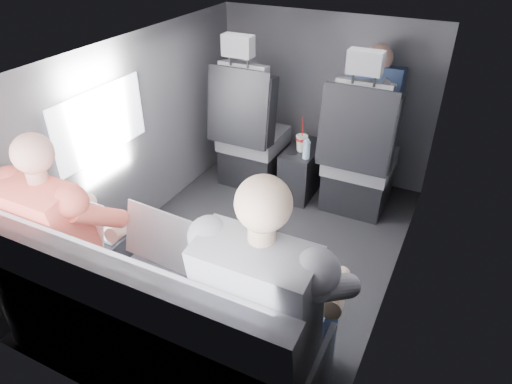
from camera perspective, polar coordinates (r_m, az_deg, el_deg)
The scene contains 20 objects.
floor at distance 3.15m, azimuth -0.29°, elevation -7.46°, with size 2.60×2.60×0.00m, color black.
ceiling at distance 2.52m, azimuth -0.38°, elevation 16.97°, with size 2.60×2.60×0.00m, color #B2B2AD.
panel_left at distance 3.24m, azimuth -14.81°, elevation 6.65°, with size 0.02×2.60×1.35m, color #56565B.
panel_right at distance 2.56m, azimuth 18.01°, elevation -1.08°, with size 0.02×2.60×1.35m, color #56565B.
panel_front at distance 3.88m, azimuth 8.50°, elevation 11.58°, with size 1.80×0.02×1.35m, color #56565B.
panel_back at distance 1.93m, azimuth -18.43°, elevation -13.53°, with size 1.80×0.02×1.35m, color #56565B.
side_window at distance 2.94m, azimuth -18.79°, elevation 8.20°, with size 0.02×0.75×0.42m, color white.
seatbelt at distance 3.16m, azimuth 12.68°, elevation 8.77°, with size 0.05×0.01×0.65m, color black.
front_seat_left at distance 3.75m, azimuth -0.70°, elevation 6.65°, with size 0.52×0.58×1.26m.
front_seat_right at distance 3.48m, azimuth 12.66°, elevation 3.67°, with size 0.52×0.58×1.26m.
center_console at distance 3.71m, azimuth 5.80°, elevation 2.74°, with size 0.24×0.48×0.41m.
rear_bench at distance 2.30m, azimuth -12.76°, elevation -16.40°, with size 1.60×0.57×0.92m.
soda_cup at distance 3.55m, azimuth 5.73°, elevation 6.19°, with size 0.09×0.09×0.28m.
water_bottle at distance 3.44m, azimuth 6.32°, elevation 5.31°, with size 0.06×0.06×0.16m.
laptop_white at distance 2.49m, azimuth -19.48°, elevation -3.58°, with size 0.32×0.30×0.24m.
laptop_silver at distance 2.25m, azimuth -10.11°, elevation -5.86°, with size 0.40×0.36×0.27m.
laptop_black at distance 2.01m, azimuth 5.34°, elevation -11.25°, with size 0.35×0.32×0.23m.
passenger_rear_left at distance 2.42m, azimuth -21.55°, elevation -5.17°, with size 0.50×0.62×1.22m.
passenger_rear_right at distance 1.88m, azimuth 2.17°, elevation -13.75°, with size 0.55×0.66×1.29m.
passenger_front_right at distance 3.57m, azimuth 14.32°, elevation 10.35°, with size 0.39×0.39×0.77m.
Camera 1 is at (1.10, -2.18, 2.00)m, focal length 32.00 mm.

